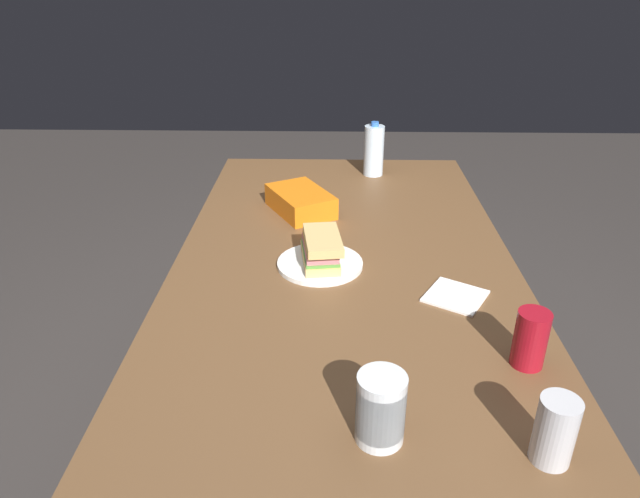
# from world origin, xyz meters

# --- Properties ---
(ground_plane) EXTENTS (8.00, 8.00, 0.00)m
(ground_plane) POSITION_xyz_m (0.00, 0.00, 0.00)
(ground_plane) COLOR #383330
(dining_table) EXTENTS (1.69, 0.92, 0.76)m
(dining_table) POSITION_xyz_m (0.00, 0.00, 0.67)
(dining_table) COLOR brown
(dining_table) RESTS_ON ground_plane
(paper_plate) EXTENTS (0.23, 0.23, 0.01)m
(paper_plate) POSITION_xyz_m (0.05, -0.07, 0.77)
(paper_plate) COLOR white
(paper_plate) RESTS_ON dining_table
(sandwich) EXTENTS (0.19, 0.12, 0.08)m
(sandwich) POSITION_xyz_m (0.05, -0.06, 0.82)
(sandwich) COLOR #DBB26B
(sandwich) RESTS_ON paper_plate
(soda_can_red) EXTENTS (0.07, 0.07, 0.12)m
(soda_can_red) POSITION_xyz_m (0.45, 0.36, 0.82)
(soda_can_red) COLOR maroon
(soda_can_red) RESTS_ON dining_table
(chip_bag) EXTENTS (0.27, 0.24, 0.07)m
(chip_bag) POSITION_xyz_m (-0.31, -0.14, 0.80)
(chip_bag) COLOR orange
(chip_bag) RESTS_ON dining_table
(water_bottle_tall) EXTENTS (0.07, 0.07, 0.20)m
(water_bottle_tall) POSITION_xyz_m (-0.67, 0.12, 0.86)
(water_bottle_tall) COLOR silver
(water_bottle_tall) RESTS_ON dining_table
(plastic_cup_stack) EXTENTS (0.08, 0.08, 0.13)m
(plastic_cup_stack) POSITION_xyz_m (0.66, 0.05, 0.83)
(plastic_cup_stack) COLOR silver
(plastic_cup_stack) RESTS_ON dining_table
(soda_can_silver) EXTENTS (0.07, 0.07, 0.12)m
(soda_can_silver) POSITION_xyz_m (0.70, 0.33, 0.82)
(soda_can_silver) COLOR silver
(soda_can_silver) RESTS_ON dining_table
(paper_napkin) EXTENTS (0.18, 0.18, 0.01)m
(paper_napkin) POSITION_xyz_m (0.20, 0.27, 0.77)
(paper_napkin) COLOR white
(paper_napkin) RESTS_ON dining_table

